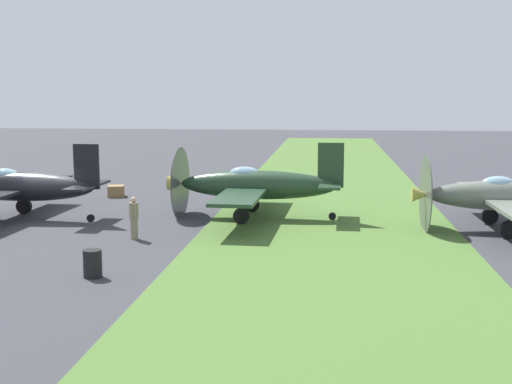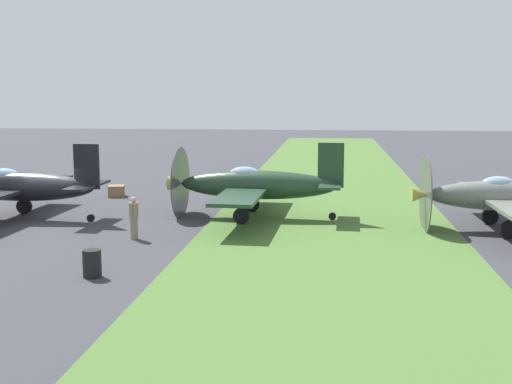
{
  "view_description": "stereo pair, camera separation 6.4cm",
  "coord_description": "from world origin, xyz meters",
  "views": [
    {
      "loc": [
        -29.35,
        -12.78,
        5.86
      ],
      "look_at": [
        0.72,
        -9.5,
        1.42
      ],
      "focal_mm": 47.3,
      "sensor_mm": 36.0,
      "label": 1
    },
    {
      "loc": [
        -29.35,
        -12.84,
        5.86
      ],
      "look_at": [
        0.72,
        -9.5,
        1.42
      ],
      "focal_mm": 47.3,
      "sensor_mm": 36.0,
      "label": 2
    }
  ],
  "objects": [
    {
      "name": "supply_crate",
      "position": [
        7.68,
        -0.68,
        0.32
      ],
      "size": [
        1.09,
        1.09,
        0.64
      ],
      "primitive_type": "cube",
      "rotation": [
        0.0,
        0.0,
        0.24
      ],
      "color": "olive",
      "rests_on": "ground"
    },
    {
      "name": "ground_crew_chief",
      "position": [
        -3.26,
        -4.97,
        0.91
      ],
      "size": [
        0.57,
        0.38,
        1.73
      ],
      "rotation": [
        0.0,
        0.0,
        0.49
      ],
      "color": "#847A5B",
      "rests_on": "ground"
    },
    {
      "name": "airplane_trail",
      "position": [
        0.01,
        -20.44,
        1.54
      ],
      "size": [
        10.24,
        8.14,
        3.67
      ],
      "rotation": [
        0.0,
        0.0,
        0.02
      ],
      "color": "slate",
      "rests_on": "ground"
    },
    {
      "name": "grass_verge",
      "position": [
        0.0,
        -12.84,
        0.0
      ],
      "size": [
        120.0,
        11.0,
        0.01
      ],
      "primitive_type": "cube",
      "color": "#476B2D",
      "rests_on": "ground"
    },
    {
      "name": "airplane_lead",
      "position": [
        0.22,
        1.74,
        1.57
      ],
      "size": [
        10.47,
        8.32,
        3.75
      ],
      "rotation": [
        0.0,
        0.0,
        -0.02
      ],
      "color": "black",
      "rests_on": "ground"
    },
    {
      "name": "ground_plane",
      "position": [
        0.0,
        0.0,
        0.0
      ],
      "size": [
        160.0,
        160.0,
        0.0
      ],
      "primitive_type": "plane",
      "color": "#38383D"
    },
    {
      "name": "fuel_drum",
      "position": [
        -9.01,
        -5.28,
        0.45
      ],
      "size": [
        0.6,
        0.6,
        0.9
      ],
      "primitive_type": "cylinder",
      "color": "black",
      "rests_on": "ground"
    },
    {
      "name": "airplane_wingman",
      "position": [
        1.95,
        -9.3,
        1.58
      ],
      "size": [
        10.56,
        8.38,
        3.77
      ],
      "rotation": [
        0.0,
        0.0,
        -0.04
      ],
      "color": "#233D28",
      "rests_on": "ground"
    }
  ]
}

